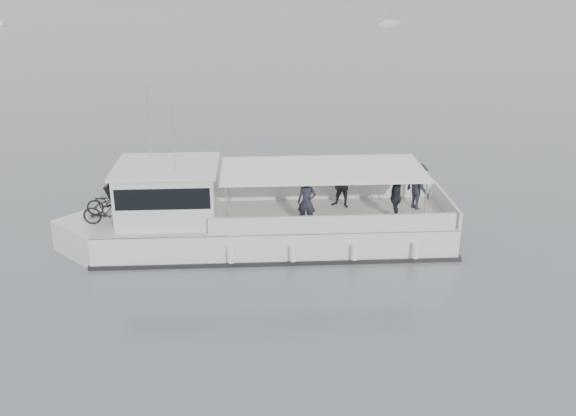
# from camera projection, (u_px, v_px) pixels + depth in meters

# --- Properties ---
(ground) EXTENTS (1400.00, 1400.00, 0.00)m
(ground) POSITION_uv_depth(u_px,v_px,m) (355.00, 263.00, 23.40)
(ground) COLOR slate
(ground) RESTS_ON ground
(tour_boat) EXTENTS (15.04, 7.68, 6.37)m
(tour_boat) POSITION_uv_depth(u_px,v_px,m) (241.00, 221.00, 24.42)
(tour_boat) COLOR white
(tour_boat) RESTS_ON ground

